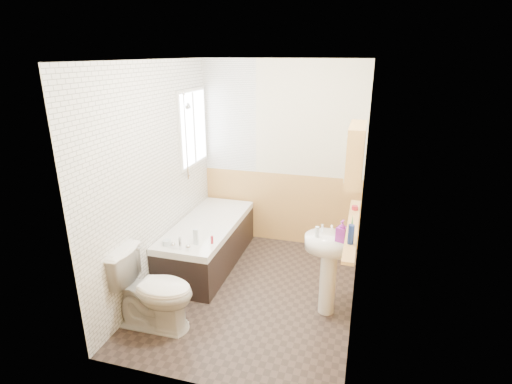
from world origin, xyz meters
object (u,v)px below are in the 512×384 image
bathtub (208,242)px  pine_shelf (352,227)px  toilet (153,290)px  medicine_cabinet (355,154)px  sink (329,259)px

bathtub → pine_shelf: size_ratio=1.21×
toilet → pine_shelf: pine_shelf is taller
toilet → medicine_cabinet: bearing=-73.7°
bathtub → toilet: size_ratio=2.07×
pine_shelf → medicine_cabinet: size_ratio=2.48×
bathtub → medicine_cabinet: 2.38m
bathtub → toilet: bearing=-91.3°
toilet → sink: bearing=-67.8°
toilet → bathtub: bearing=-2.3°
toilet → sink: (1.60, 0.69, 0.21)m
bathtub → pine_shelf: (1.77, -0.75, 0.74)m
sink → medicine_cabinet: (0.17, -0.13, 1.12)m
toilet → pine_shelf: (1.80, 0.57, 0.64)m
sink → pine_shelf: bearing=-28.1°
toilet → sink: size_ratio=0.84×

